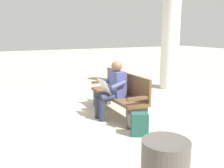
% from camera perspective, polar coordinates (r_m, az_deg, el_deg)
% --- Properties ---
extents(ground_plane, '(40.00, 40.00, 0.00)m').
position_cam_1_polar(ground_plane, '(5.40, 1.19, -7.03)').
color(ground_plane, '#B7AD99').
extents(bench_near, '(1.80, 0.49, 0.90)m').
position_cam_1_polar(bench_near, '(5.30, 1.89, -2.23)').
color(bench_near, brown).
rests_on(bench_near, ground).
extents(person_seated, '(0.57, 0.57, 1.18)m').
position_cam_1_polar(person_seated, '(5.07, 0.14, -0.92)').
color(person_seated, '#474C84').
rests_on(person_seated, ground).
extents(backpack, '(0.31, 0.34, 0.40)m').
position_cam_1_polar(backpack, '(4.34, 6.32, -9.17)').
color(backpack, '#1E4C42').
rests_on(backpack, ground).
extents(support_pillar, '(0.55, 0.55, 3.77)m').
position_cam_1_polar(support_pillar, '(7.90, 13.35, 12.56)').
color(support_pillar, silver).
rests_on(support_pillar, ground).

